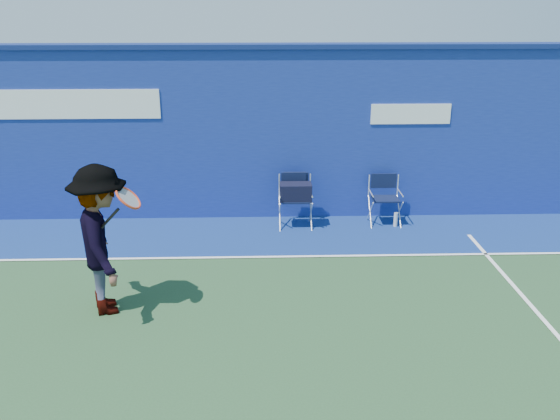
{
  "coord_description": "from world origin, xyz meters",
  "views": [
    {
      "loc": [
        1.0,
        -5.23,
        3.81
      ],
      "look_at": [
        1.24,
        2.6,
        1.0
      ],
      "focal_mm": 38.0,
      "sensor_mm": 36.0,
      "label": 1
    }
  ],
  "objects_px": {
    "directors_chair_right": "(384,209)",
    "tennis_player": "(102,240)",
    "directors_chair_left": "(295,205)",
    "water_bottle": "(396,220)"
  },
  "relations": [
    {
      "from": "directors_chair_right",
      "to": "tennis_player",
      "type": "distance_m",
      "value": 5.16
    },
    {
      "from": "directors_chair_left",
      "to": "water_bottle",
      "type": "relative_size",
      "value": 3.5
    },
    {
      "from": "directors_chair_left",
      "to": "directors_chair_right",
      "type": "bearing_deg",
      "value": 2.75
    },
    {
      "from": "water_bottle",
      "to": "tennis_player",
      "type": "distance_m",
      "value": 5.24
    },
    {
      "from": "directors_chair_right",
      "to": "tennis_player",
      "type": "height_order",
      "value": "tennis_player"
    },
    {
      "from": "water_bottle",
      "to": "tennis_player",
      "type": "bearing_deg",
      "value": -147.12
    },
    {
      "from": "water_bottle",
      "to": "tennis_player",
      "type": "relative_size",
      "value": 0.14
    },
    {
      "from": "directors_chair_left",
      "to": "directors_chair_right",
      "type": "xyz_separation_m",
      "value": [
        1.59,
        0.08,
        -0.12
      ]
    },
    {
      "from": "directors_chair_right",
      "to": "water_bottle",
      "type": "relative_size",
      "value": 3.27
    },
    {
      "from": "directors_chair_left",
      "to": "tennis_player",
      "type": "bearing_deg",
      "value": -131.75
    }
  ]
}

